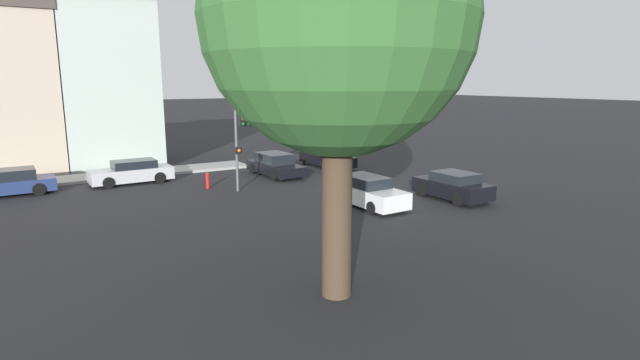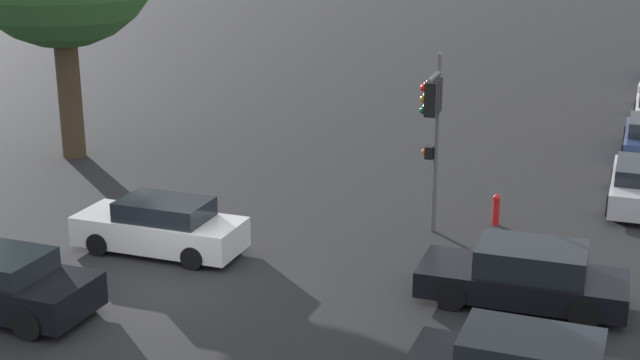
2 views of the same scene
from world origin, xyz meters
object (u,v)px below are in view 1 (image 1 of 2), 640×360
Objects in this scene: crossing_car_0 at (367,192)px; parked_car_0 at (132,172)px; crossing_car_1 at (328,157)px; parked_car_1 at (8,183)px; street_tree at (338,20)px; fire_hydrant at (208,180)px; crossing_car_3 at (453,186)px; crossing_car_2 at (275,165)px; traffic_signal at (244,126)px.

crossing_car_0 is 0.97× the size of parked_car_0.
crossing_car_1 is 1.02× the size of parked_car_0.
street_tree is at bearing 110.53° from parked_car_1.
crossing_car_0 is at bearing -145.74° from fire_hydrant.
crossing_car_3 reaches higher than parked_car_0.
crossing_car_2 is 1.02× the size of parked_car_0.
crossing_car_2 is 1.03× the size of parked_car_1.
crossing_car_1 reaches higher than fire_hydrant.
street_tree is at bearing 174.26° from fire_hydrant.
crossing_car_3 is 23.53m from parked_car_1.
crossing_car_0 is 9.54m from fire_hydrant.
traffic_signal reaches higher than parked_car_1.
crossing_car_1 is 11.73m from crossing_car_3.
crossing_car_1 is 5.24× the size of fire_hydrant.
street_tree is 2.42× the size of parked_car_1.
street_tree is 22.39m from parked_car_1.
traffic_signal is 1.06× the size of crossing_car_2.
crossing_car_1 reaches higher than crossing_car_2.
crossing_car_1 is at bearing -31.44° from street_tree.
parked_car_1 is at bearing -119.46° from traffic_signal.
crossing_car_3 is (-11.73, -0.25, -0.01)m from crossing_car_1.
parked_car_0 is at bearing 177.23° from parked_car_1.
parked_car_1 is (19.71, 8.08, -6.89)m from street_tree.
crossing_car_3 is at bearing 144.67° from parked_car_1.
crossing_car_0 is (-6.33, -3.67, -2.90)m from traffic_signal.
crossing_car_1 is (4.16, -7.99, -2.88)m from traffic_signal.
crossing_car_2 is 8.71m from parked_car_0.
crossing_car_3 is at bearing 21.62° from crossing_car_2.
crossing_car_0 is 0.94× the size of crossing_car_1.
crossing_car_3 is at bearing -132.58° from fire_hydrant.
street_tree reaches higher than traffic_signal.
traffic_signal is 5.51× the size of fire_hydrant.
traffic_signal is 12.94m from parked_car_1.
crossing_car_2 is 1.18× the size of crossing_car_3.
fire_hydrant is at bearing 104.19° from crossing_car_1.
crossing_car_0 is 19.09m from parked_car_1.
crossing_car_2 is 5.33m from fire_hydrant.
traffic_signal reaches higher than crossing_car_2.
crossing_car_3 is 13.49m from fire_hydrant.
crossing_car_2 is at bearing -179.84° from crossing_car_0.
crossing_car_1 is (10.49, -4.32, 0.02)m from crossing_car_0.
parked_car_0 is (12.90, 13.30, -0.03)m from crossing_car_3.
crossing_car_1 is 1.04× the size of parked_car_1.
fire_hydrant is (-1.63, 5.07, -0.19)m from crossing_car_2.
street_tree is 17.41m from fire_hydrant.
fire_hydrant is (1.55, 1.69, -3.10)m from traffic_signal.
crossing_car_3 is 18.52m from parked_car_0.
crossing_car_2 reaches higher than parked_car_0.
crossing_car_0 is at bearing 26.23° from traffic_signal.
parked_car_0 is at bearing 5.17° from street_tree.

